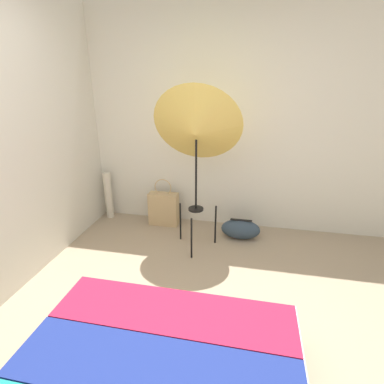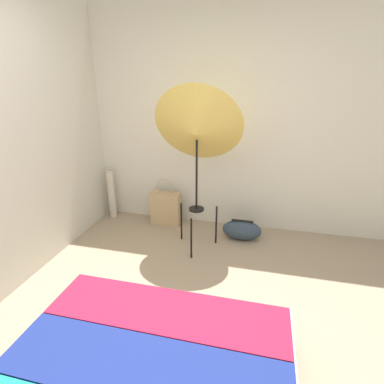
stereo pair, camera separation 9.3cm
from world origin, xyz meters
The scene contains 7 objects.
ground_plane centered at (0.00, 0.00, 0.00)m, with size 14.00×14.00×0.00m, color gray.
wall_back centered at (0.00, 2.21, 1.30)m, with size 8.00×0.05×2.60m.
wall_side_left centered at (-1.56, 1.00, 1.30)m, with size 0.05×8.00×2.60m.
photo_umbrella centered at (-0.11, 1.54, 1.30)m, with size 0.90×0.59×1.75m.
tote_bag centered at (-0.62, 1.99, 0.22)m, with size 0.37×0.15×0.62m.
duffel_bag centered at (0.37, 1.83, 0.12)m, with size 0.45×0.23×0.24m.
paper_roll centered at (-1.40, 2.05, 0.32)m, with size 0.10×0.10×0.63m.
Camera 1 is at (0.44, -1.36, 1.80)m, focal length 28.00 mm.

